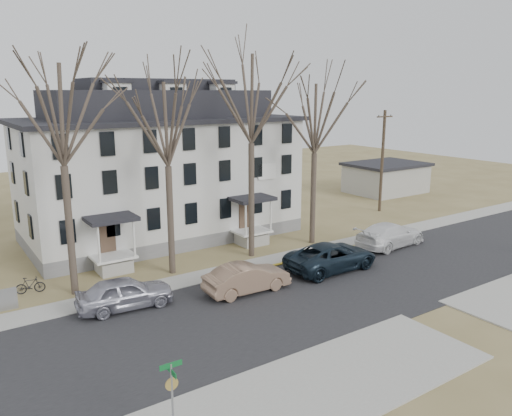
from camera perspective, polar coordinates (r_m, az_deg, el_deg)
ground at (r=27.22m, az=9.38°, el=-11.21°), size 120.00×120.00×0.00m
main_road at (r=28.57m, az=6.59°, el=-9.90°), size 120.00×10.00×0.04m
far_sidewalk at (r=33.01m, az=-0.23°, el=-6.57°), size 120.00×2.00×0.08m
near_sidewalk_left at (r=19.37m, az=1.70°, el=-22.01°), size 20.00×5.00×0.08m
yellow_curb at (r=35.25m, az=7.39°, el=-5.39°), size 14.00×0.25×0.06m
boarding_house at (r=39.32m, az=-10.83°, el=4.50°), size 20.80×12.36×12.05m
distant_building at (r=58.26m, az=14.61°, el=3.39°), size 8.50×6.50×3.35m
tree_far_left at (r=28.32m, az=-21.60°, el=10.63°), size 8.40×8.40×13.72m
tree_mid_left at (r=30.26m, az=-10.21°, el=10.03°), size 7.80×7.80×12.74m
tree_center at (r=33.12m, az=-0.56°, el=13.05°), size 9.00×9.00×14.70m
tree_mid_right at (r=36.48m, az=6.79°, el=10.65°), size 7.80×7.80×12.74m
utility_pole_far at (r=48.30m, az=14.23°, el=5.34°), size 2.00×0.28×9.50m
car_silver at (r=27.35m, az=-14.73°, el=-9.43°), size 5.14×2.45×1.70m
car_tan at (r=28.51m, az=-1.04°, el=-8.07°), size 5.07×1.91×1.65m
car_navy at (r=32.28m, az=8.61°, el=-5.56°), size 6.27×2.90×1.74m
car_white at (r=37.94m, az=15.08°, el=-3.01°), size 6.22×2.94×1.75m
bicycle_left at (r=33.00m, az=-15.92°, el=-6.26°), size 1.85×1.30×0.92m
bicycle_right at (r=31.15m, az=-24.39°, el=-8.11°), size 1.64×0.80×0.95m
street_sign at (r=17.36m, az=-9.59°, el=-19.68°), size 0.77×0.77×2.72m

